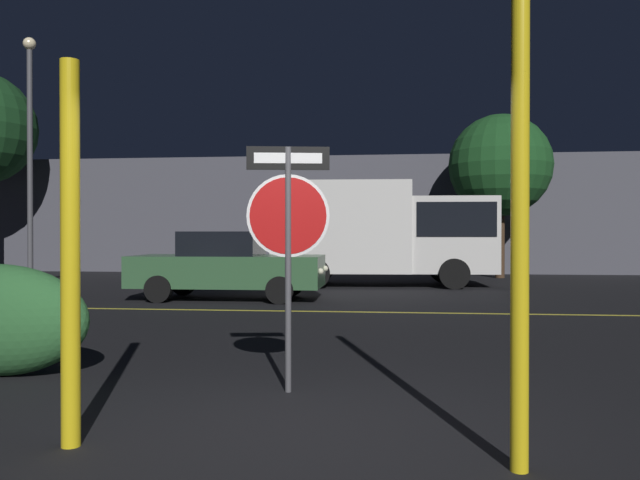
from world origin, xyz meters
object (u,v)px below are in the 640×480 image
yellow_pole_right (520,202)px  passing_car_2 (227,266)px  yellow_pole_left (70,254)px  street_lamp (30,140)px  stop_sign (288,219)px  tree_0 (500,166)px  delivery_truck (385,230)px

yellow_pole_right → passing_car_2: 11.07m
yellow_pole_left → street_lamp: street_lamp is taller
stop_sign → yellow_pole_left: yellow_pole_left is taller
stop_sign → tree_0: tree_0 is taller
yellow_pole_right → street_lamp: (-11.42, 13.53, 2.62)m
yellow_pole_left → delivery_truck: 14.48m
stop_sign → yellow_pole_right: bearing=-55.0°
passing_car_2 → street_lamp: bearing=-117.1°
stop_sign → passing_car_2: size_ratio=0.52×
stop_sign → street_lamp: (-9.66, 11.73, 2.67)m
stop_sign → street_lamp: size_ratio=0.32×
yellow_pole_right → passing_car_2: size_ratio=0.76×
stop_sign → delivery_truck: bearing=76.8°
stop_sign → yellow_pole_right: size_ratio=0.69×
passing_car_2 → delivery_truck: 5.75m
stop_sign → passing_car_2: (-2.74, 8.26, -0.87)m
passing_car_2 → tree_0: (7.57, 8.00, 3.10)m
passing_car_2 → street_lamp: (-6.92, 3.47, 3.54)m
yellow_pole_left → passing_car_2: bearing=98.4°
passing_car_2 → street_lamp: size_ratio=0.61×
delivery_truck → street_lamp: size_ratio=0.88×
delivery_truck → passing_car_2: bearing=-42.0°
tree_0 → yellow_pole_right: bearing=-99.6°
yellow_pole_right → street_lamp: bearing=130.2°
stop_sign → tree_0: size_ratio=0.41×
street_lamp → tree_0: bearing=17.4°
delivery_truck → tree_0: bearing=130.0°
passing_car_2 → tree_0: tree_0 is taller
yellow_pole_left → passing_car_2: (-1.46, 9.93, -0.59)m
stop_sign → yellow_pole_left: bearing=-136.9°
tree_0 → street_lamp: bearing=-162.6°
stop_sign → delivery_truck: 12.67m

